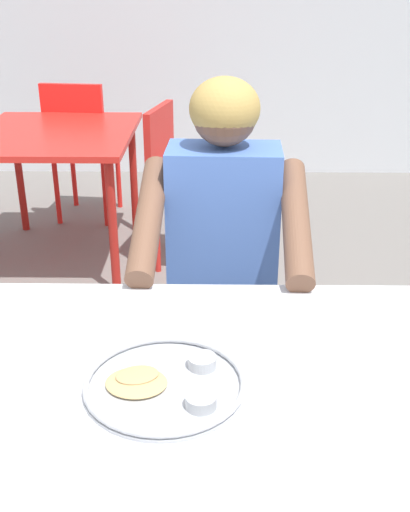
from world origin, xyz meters
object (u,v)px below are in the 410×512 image
object	(u,v)px
thali_tray	(166,383)
chair_red_far	(81,142)
chair_foreground	(223,286)
chair_red_right	(181,175)
table_foreground	(200,402)
diner_foreground	(222,249)
table_background_red	(56,147)

from	to	relation	value
thali_tray	chair_red_far	world-z (taller)	chair_red_far
chair_foreground	chair_red_right	size ratio (longest dim) A/B	0.97
table_foreground	diner_foreground	xyz separation A→B (m)	(0.05, 0.65, 0.06)
table_foreground	table_background_red	bearing A→B (deg)	110.60
chair_foreground	chair_red_far	size ratio (longest dim) A/B	0.93
thali_tray	chair_foreground	xyz separation A→B (m)	(0.13, 0.91, -0.26)
chair_foreground	table_background_red	xyz separation A→B (m)	(-0.86, 1.26, 0.16)
table_background_red	thali_tray	bearing A→B (deg)	-71.33
chair_red_far	thali_tray	bearing A→B (deg)	-75.29
chair_foreground	table_background_red	size ratio (longest dim) A/B	0.86
table_foreground	table_background_red	distance (m)	2.27
table_foreground	diner_foreground	size ratio (longest dim) A/B	1.04
table_foreground	diner_foreground	world-z (taller)	diner_foreground
table_foreground	chair_red_far	bearing A→B (deg)	106.22
table_foreground	thali_tray	size ratio (longest dim) A/B	3.92
table_foreground	chair_red_far	size ratio (longest dim) A/B	1.43
table_background_red	table_foreground	bearing A→B (deg)	-69.40
chair_red_right	chair_foreground	bearing A→B (deg)	-80.52
thali_tray	table_background_red	bearing A→B (deg)	108.67
chair_foreground	chair_red_far	bearing A→B (deg)	114.68
diner_foreground	table_background_red	distance (m)	1.71
table_foreground	chair_red_far	world-z (taller)	chair_red_far
diner_foreground	chair_foreground	bearing A→B (deg)	88.30
thali_tray	diner_foreground	world-z (taller)	diner_foreground
thali_tray	diner_foreground	xyz separation A→B (m)	(0.12, 0.70, -0.02)
table_foreground	chair_red_right	size ratio (longest dim) A/B	1.48
table_foreground	thali_tray	world-z (taller)	thali_tray
diner_foreground	table_foreground	bearing A→B (deg)	-94.71
thali_tray	chair_foreground	size ratio (longest dim) A/B	0.39
table_foreground	chair_red_far	xyz separation A→B (m)	(-0.79, 2.72, -0.15)
chair_foreground	table_background_red	world-z (taller)	chair_foreground
table_foreground	chair_foreground	world-z (taller)	chair_foreground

